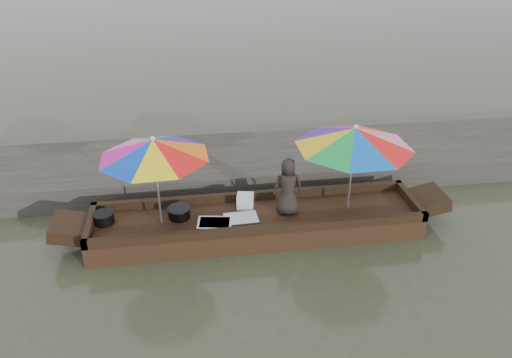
{
  "coord_description": "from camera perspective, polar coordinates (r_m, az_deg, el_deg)",
  "views": [
    {
      "loc": [
        -1.05,
        -7.07,
        4.86
      ],
      "look_at": [
        0.0,
        0.1,
        1.0
      ],
      "focal_mm": 35.0,
      "sensor_mm": 36.0,
      "label": 1
    }
  ],
  "objects": [
    {
      "name": "dock",
      "position": [
        10.4,
        -1.68,
        1.74
      ],
      "size": [
        22.0,
        2.2,
        0.5
      ],
      "primitive_type": "cube",
      "color": "#2D2B26",
      "rests_on": "ground"
    },
    {
      "name": "charcoal_grill",
      "position": [
        8.46,
        -8.78,
        -3.85
      ],
      "size": [
        0.36,
        0.36,
        0.17
      ],
      "primitive_type": "cylinder",
      "color": "black",
      "rests_on": "boat_hull"
    },
    {
      "name": "umbrella_bow",
      "position": [
        8.01,
        -11.23,
        -0.32
      ],
      "size": [
        2.24,
        2.24,
        1.55
      ],
      "primitive_type": null,
      "rotation": [
        0.0,
        0.0,
        -0.35
      ],
      "color": "orange",
      "rests_on": "boat_hull"
    },
    {
      "name": "supply_bag",
      "position": [
        8.61,
        -1.23,
        -2.53
      ],
      "size": [
        0.32,
        0.27,
        0.26
      ],
      "primitive_type": "cube",
      "rotation": [
        0.0,
        0.0,
        -0.22
      ],
      "color": "silver",
      "rests_on": "boat_hull"
    },
    {
      "name": "boat_hull",
      "position": [
        8.55,
        0.1,
        -5.2
      ],
      "size": [
        5.56,
        1.2,
        0.35
      ],
      "primitive_type": "cube",
      "color": "black",
      "rests_on": "water"
    },
    {
      "name": "vendor",
      "position": [
        8.3,
        3.67,
        -0.86
      ],
      "size": [
        0.52,
        0.36,
        1.01
      ],
      "primitive_type": "imported",
      "rotation": [
        0.0,
        0.0,
        3.06
      ],
      "color": "black",
      "rests_on": "boat_hull"
    },
    {
      "name": "umbrella_stern",
      "position": [
        8.42,
        10.85,
        1.17
      ],
      "size": [
        2.55,
        2.55,
        1.55
      ],
      "primitive_type": null,
      "rotation": [
        0.0,
        0.0,
        0.4
      ],
      "color": "#FF5F0C",
      "rests_on": "boat_hull"
    },
    {
      "name": "tray_crayfish",
      "position": [
        8.17,
        -4.75,
        -5.2
      ],
      "size": [
        0.6,
        0.46,
        0.09
      ],
      "primitive_type": "cube",
      "rotation": [
        0.0,
        0.0,
        -0.15
      ],
      "color": "silver",
      "rests_on": "boat_hull"
    },
    {
      "name": "water",
      "position": [
        8.64,
        0.1,
        -6.17
      ],
      "size": [
        80.0,
        80.0,
        0.0
      ],
      "primitive_type": "plane",
      "color": "#373D2A",
      "rests_on": "ground"
    },
    {
      "name": "cooking_pot",
      "position": [
        8.6,
        -17.03,
        -4.28
      ],
      "size": [
        0.34,
        0.34,
        0.18
      ],
      "primitive_type": "cylinder",
      "color": "black",
      "rests_on": "boat_hull"
    },
    {
      "name": "tray_scallop",
      "position": [
        8.31,
        -1.72,
        -4.61
      ],
      "size": [
        0.57,
        0.41,
        0.06
      ],
      "primitive_type": "cube",
      "rotation": [
        0.0,
        0.0,
        0.05
      ],
      "color": "silver",
      "rests_on": "boat_hull"
    }
  ]
}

